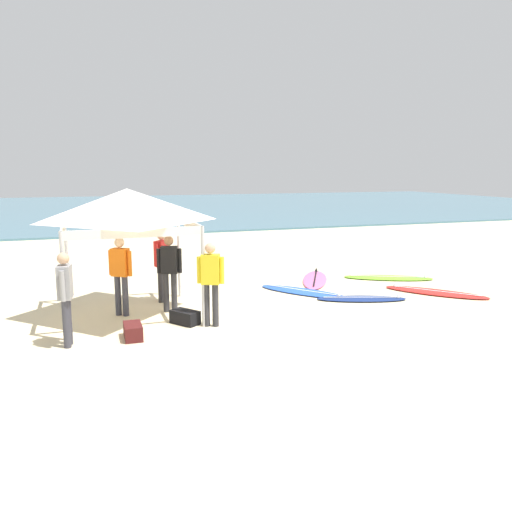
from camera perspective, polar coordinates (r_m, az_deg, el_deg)
ground_plane at (r=11.75m, az=1.41°, el=-5.85°), size 80.00×80.00×0.00m
sea at (r=42.96m, az=-13.75°, el=5.29°), size 80.00×36.00×0.10m
canopy_tent at (r=11.12m, az=-14.19°, el=5.46°), size 2.73×2.73×2.75m
surfboard_blue at (r=13.22m, az=5.29°, el=-3.97°), size 2.02×2.38×0.19m
surfboard_red at (r=13.88m, az=19.45°, el=-3.83°), size 2.20×2.40×0.19m
surfboard_navy at (r=12.71m, az=11.76°, el=-4.69°), size 2.25×1.26×0.19m
surfboard_lime at (r=15.30m, az=14.61°, el=-2.36°), size 2.58×1.73×0.19m
surfboard_pink at (r=14.68m, az=6.62°, el=-2.61°), size 1.74×2.50×0.19m
person_orange at (r=11.33m, az=-14.92°, el=-1.63°), size 0.46×0.39×1.71m
person_black at (r=11.39m, az=-9.66°, el=-1.38°), size 0.53×0.32×1.71m
person_yellow at (r=10.24m, az=-5.10°, el=-2.53°), size 0.51×0.34×1.71m
person_grey at (r=9.66m, az=-20.56°, el=-3.86°), size 0.27×0.55×1.71m
person_red at (r=12.32m, az=-10.47°, el=-0.56°), size 0.40×0.44×1.71m
gear_bag_near_tent at (r=10.66m, az=-7.95°, el=-6.80°), size 0.61×0.67×0.28m
gear_bag_by_pole at (r=9.95m, az=-13.61°, el=-8.19°), size 0.32×0.60×0.28m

